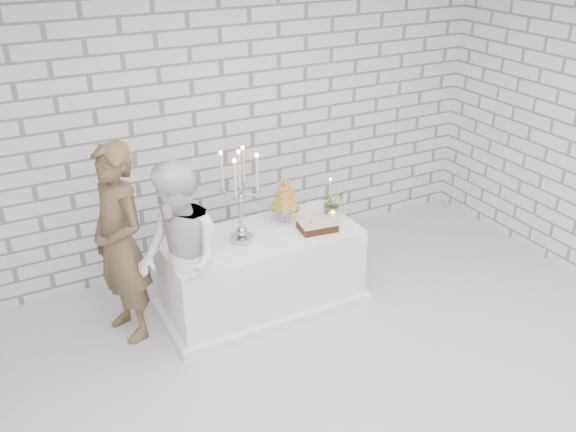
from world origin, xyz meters
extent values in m
cube|color=silver|center=(0.00, 0.00, 0.00)|extent=(6.00, 5.00, 0.01)
cube|color=white|center=(0.00, 2.50, 1.50)|extent=(6.00, 0.01, 3.00)
cube|color=white|center=(-0.11, 1.44, 0.38)|extent=(1.80, 0.80, 0.75)
imported|color=brown|center=(-1.34, 1.61, 0.89)|extent=(0.59, 0.74, 1.78)
imported|color=white|center=(-0.96, 1.21, 0.84)|extent=(0.64, 0.82, 1.68)
cube|color=black|center=(0.39, 1.29, 0.79)|extent=(0.36, 0.28, 0.08)
cylinder|color=white|center=(0.58, 1.32, 0.81)|extent=(0.09, 0.09, 0.12)
cylinder|color=beige|center=(0.71, 1.60, 0.91)|extent=(0.07, 0.07, 0.32)
imported|color=#4E6D33|center=(0.66, 1.47, 0.89)|extent=(0.30, 0.27, 0.28)
camera|label=1|loc=(-2.19, -3.01, 3.40)|focal=38.21mm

